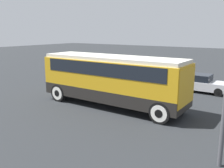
# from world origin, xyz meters

# --- Properties ---
(ground_plane) EXTENTS (120.00, 120.00, 0.00)m
(ground_plane) POSITION_xyz_m (0.00, 0.00, 0.00)
(ground_plane) COLOR #26282B
(tour_bus) EXTENTS (9.42, 2.64, 3.17)m
(tour_bus) POSITION_xyz_m (0.10, 0.00, 1.92)
(tour_bus) COLOR black
(tour_bus) RESTS_ON ground_plane
(parked_car_near) EXTENTS (4.28, 1.81, 1.38)m
(parked_car_near) POSITION_xyz_m (3.28, 7.10, 0.68)
(parked_car_near) COLOR #BCBCC1
(parked_car_near) RESTS_ON ground_plane
(parked_car_mid) EXTENTS (4.08, 1.91, 1.46)m
(parked_car_mid) POSITION_xyz_m (-2.50, 7.51, 0.72)
(parked_car_mid) COLOR navy
(parked_car_mid) RESTS_ON ground_plane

